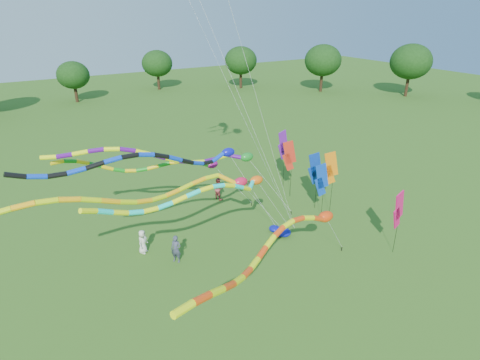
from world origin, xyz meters
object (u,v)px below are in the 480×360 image
blue_nylon_heap (278,230)px  person_c (218,189)px  tube_kite_orange (167,191)px  person_a (143,242)px  tube_kite_red (284,241)px  person_b (176,249)px

blue_nylon_heap → person_c: person_c is taller
tube_kite_orange → person_a: 5.51m
person_a → person_c: 8.75m
tube_kite_orange → person_c: bearing=41.7°
blue_nylon_heap → person_a: bearing=164.8°
tube_kite_red → blue_nylon_heap: bearing=31.4°
person_a → tube_kite_red: bearing=-108.3°
tube_kite_red → person_c: 14.52m
person_b → blue_nylon_heap: bearing=46.7°
person_c → tube_kite_orange: bearing=117.0°
tube_kite_orange → person_b: bearing=52.8°
person_a → person_c: person_c is taller
person_a → person_c: size_ratio=0.86×
tube_kite_orange → person_a: bearing=98.5°
blue_nylon_heap → tube_kite_orange: bearing=-175.1°
blue_nylon_heap → person_b: bearing=177.0°
tube_kite_orange → person_a: size_ratio=10.16×
tube_kite_red → person_b: size_ratio=7.60×
blue_nylon_heap → person_c: 6.82m
blue_nylon_heap → person_b: person_b is taller
tube_kite_orange → person_b: size_ratio=9.04×
tube_kite_red → person_b: 8.49m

